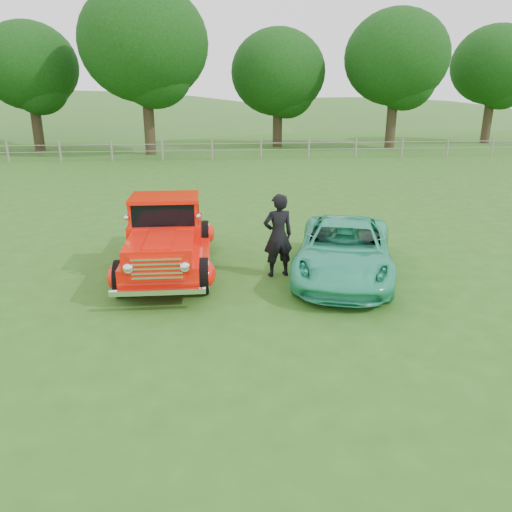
{
  "coord_description": "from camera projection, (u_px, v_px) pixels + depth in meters",
  "views": [
    {
      "loc": [
        -0.35,
        -9.03,
        4.03
      ],
      "look_at": [
        0.66,
        1.2,
        0.6
      ],
      "focal_mm": 35.0,
      "sensor_mm": 36.0,
      "label": 1
    }
  ],
  "objects": [
    {
      "name": "red_pickup",
      "position": [
        167.0,
        237.0,
        11.55
      ],
      "size": [
        2.25,
        5.0,
        1.78
      ],
      "rotation": [
        0.0,
        0.0,
        -0.01
      ],
      "color": "black",
      "rests_on": "ground"
    },
    {
      "name": "man",
      "position": [
        278.0,
        235.0,
        11.13
      ],
      "size": [
        0.77,
        0.59,
        1.9
      ],
      "primitive_type": "imported",
      "rotation": [
        0.0,
        0.0,
        3.35
      ],
      "color": "black",
      "rests_on": "ground"
    },
    {
      "name": "tree_mid_west",
      "position": [
        29.0,
        66.0,
        33.41
      ],
      "size": [
        6.4,
        6.4,
        8.46
      ],
      "color": "#302518",
      "rests_on": "ground"
    },
    {
      "name": "ground",
      "position": [
        229.0,
        305.0,
        9.83
      ],
      "size": [
        140.0,
        140.0,
        0.0
      ],
      "primitive_type": "plane",
      "color": "#2B5316",
      "rests_on": "ground"
    },
    {
      "name": "fence_line",
      "position": [
        212.0,
        149.0,
        30.42
      ],
      "size": [
        48.0,
        0.12,
        1.2
      ],
      "color": "gray",
      "rests_on": "ground"
    },
    {
      "name": "tree_near_east",
      "position": [
        278.0,
        73.0,
        36.02
      ],
      "size": [
        6.8,
        6.8,
        8.33
      ],
      "color": "#302518",
      "rests_on": "ground"
    },
    {
      "name": "distant_hills",
      "position": [
        179.0,
        157.0,
        67.04
      ],
      "size": [
        116.0,
        60.0,
        18.0
      ],
      "color": "#376023",
      "rests_on": "ground"
    },
    {
      "name": "tree_near_west",
      "position": [
        144.0,
        43.0,
        30.92
      ],
      "size": [
        8.0,
        8.0,
        10.42
      ],
      "color": "#302518",
      "rests_on": "ground"
    },
    {
      "name": "tree_mid_east",
      "position": [
        396.0,
        58.0,
        34.59
      ],
      "size": [
        7.2,
        7.2,
        9.44
      ],
      "color": "#302518",
      "rests_on": "ground"
    },
    {
      "name": "teal_sedan",
      "position": [
        344.0,
        249.0,
        11.23
      ],
      "size": [
        3.25,
        4.88,
        1.24
      ],
      "primitive_type": "imported",
      "rotation": [
        0.0,
        0.0,
        -0.29
      ],
      "color": "#2BAF83",
      "rests_on": "ground"
    },
    {
      "name": "tree_far_east",
      "position": [
        495.0,
        65.0,
        38.35
      ],
      "size": [
        6.6,
        6.6,
        8.86
      ],
      "color": "#302518",
      "rests_on": "ground"
    }
  ]
}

